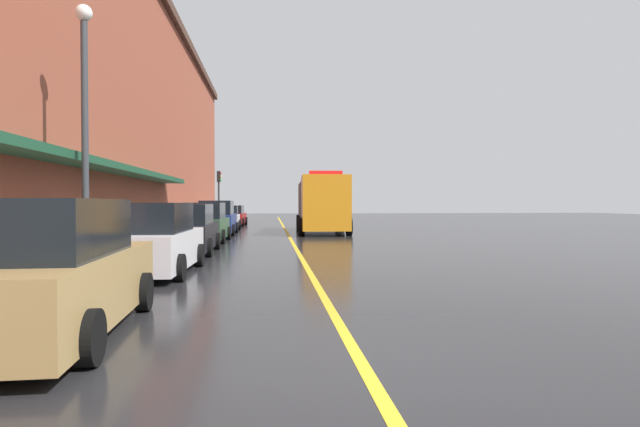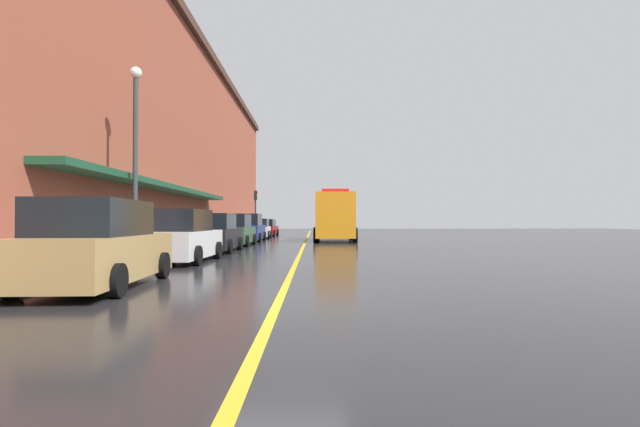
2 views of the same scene
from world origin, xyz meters
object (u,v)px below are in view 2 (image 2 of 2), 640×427
parking_meter_0 (67,236)px  traffic_light_near (256,204)px  parked_car_4 (248,229)px  parking_meter_1 (245,225)px  street_lamp_left (135,140)px  parked_car_1 (183,238)px  utility_truck (335,217)px  parked_car_3 (235,231)px  parked_car_0 (97,247)px  parked_car_6 (265,228)px  parked_car_5 (258,229)px  parked_car_2 (215,234)px  parking_meter_2 (202,228)px

parking_meter_0 → traffic_light_near: (0.06, 35.73, 2.10)m
parked_car_4 → parking_meter_1: parked_car_4 is taller
parking_meter_1 → street_lamp_left: 23.49m
parking_meter_0 → street_lamp_left: (-0.60, 5.86, 3.34)m
parked_car_1 → utility_truck: 18.68m
parked_car_3 → traffic_light_near: traffic_light_near is taller
parked_car_0 → parked_car_6: (0.05, 33.83, -0.11)m
parked_car_5 → utility_truck: (6.12, -4.69, 0.92)m
utility_truck → parked_car_2: bearing=-24.5°
parked_car_3 → parked_car_6: 16.88m
parked_car_0 → parked_car_5: bearing=-2.2°
utility_truck → street_lamp_left: size_ratio=1.26×
parked_car_3 → parked_car_2: bearing=-179.1°
parked_car_3 → utility_truck: bearing=-40.2°
parked_car_2 → parking_meter_1: bearing=4.1°
parked_car_3 → street_lamp_left: bearing=169.3°
parked_car_6 → street_lamp_left: (-1.99, -26.64, 3.65)m
parked_car_6 → parking_meter_2: (-1.39, -18.87, 0.31)m
parked_car_1 → parking_meter_0: (-1.43, -4.86, 0.22)m
parking_meter_1 → parking_meter_2: same height
parked_car_3 → parking_meter_1: bearing=6.8°
traffic_light_near → parked_car_0: bearing=-88.0°
utility_truck → traffic_light_near: traffic_light_near is taller
parked_car_3 → parking_meter_1: parked_car_3 is taller
parked_car_1 → parking_meter_2: (-1.43, 8.77, 0.22)m
parked_car_1 → parked_car_6: bearing=1.5°
parking_meter_2 → utility_truck: bearing=50.1°
parked_car_3 → utility_truck: size_ratio=0.50×
parked_car_2 → parking_meter_2: 3.69m
parked_car_5 → parking_meter_2: size_ratio=3.33×
parked_car_1 → parking_meter_2: size_ratio=3.44×
parking_meter_0 → parking_meter_2: same height
parked_car_4 → parked_car_2: bearing=-179.8°
parked_car_6 → parking_meter_0: (-1.39, -32.50, 0.31)m
parked_car_6 → street_lamp_left: 26.96m
parked_car_2 → parked_car_5: size_ratio=1.03×
parked_car_1 → utility_truck: bearing=-17.3°
parked_car_0 → parked_car_6: parked_car_0 is taller
parking_meter_2 → parking_meter_0: bearing=-90.0°
parked_car_6 → parked_car_5: bearing=-178.6°
parking_meter_2 → parked_car_2: bearing=-67.6°
parking_meter_0 → parking_meter_1: (0.00, 29.11, 0.00)m
parking_meter_0 → parking_meter_1: same height
parked_car_4 → utility_truck: size_ratio=0.55×
parked_car_1 → parking_meter_0: bearing=165.0°
utility_truck → parking_meter_0: utility_truck is taller
parking_meter_1 → traffic_light_near: size_ratio=0.31×
parked_car_3 → parked_car_5: parked_car_3 is taller
parked_car_6 → parking_meter_1: parked_car_6 is taller
parked_car_3 → parked_car_6: size_ratio=1.00×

